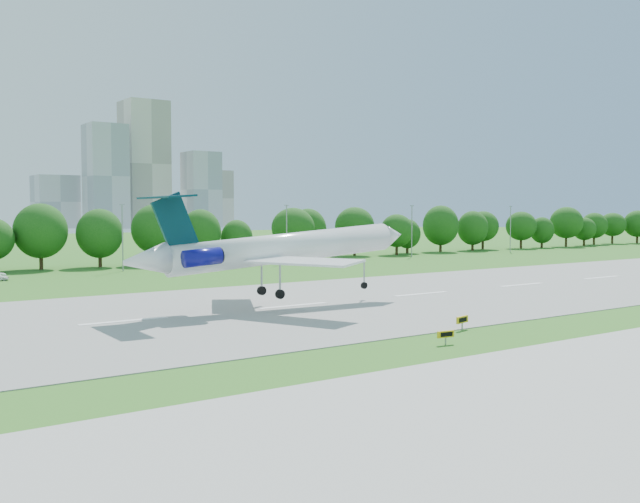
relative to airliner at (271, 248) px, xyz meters
The scene contains 8 objects.
ground 34.62m from the airliner, 47.53° to the right, with size 600.00×600.00×0.00m, color #296A1C.
runway 23.89m from the airliner, ahead, with size 400.00×45.00×0.08m, color gray.
tree_line 70.78m from the airliner, 71.11° to the left, with size 288.40×8.40×10.40m.
light_poles 60.52m from the airliner, 70.28° to the left, with size 175.90×0.25×12.19m.
skyline 386.46m from the airliner, 71.39° to the left, with size 127.00×52.00×80.00m.
airliner is the anchor object (origin of this frame).
taxi_sign_left 27.58m from the airliner, 88.75° to the right, with size 1.64×0.39×1.15m.
taxi_sign_centre 24.43m from the airliner, 72.95° to the right, with size 1.83×0.66×1.29m.
Camera 1 is at (-64.17, -43.74, 11.11)m, focal length 40.00 mm.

